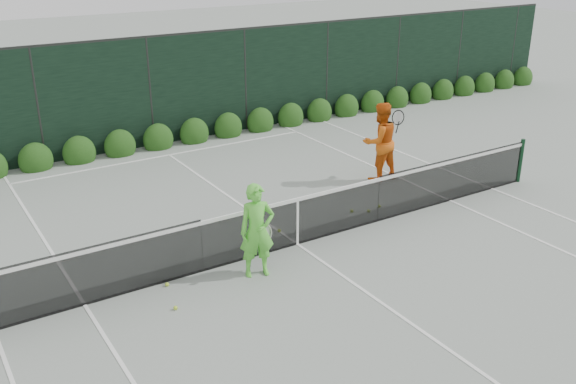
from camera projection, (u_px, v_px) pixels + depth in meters
ground at (297, 244)px, 12.43m from camera, size 80.00×80.00×0.00m
tennis_net at (296, 220)px, 12.22m from camera, size 12.90×0.10×1.07m
player_woman at (257, 231)px, 11.04m from camera, size 0.70×0.55×1.69m
player_man at (380, 142)px, 15.40m from camera, size 0.98×0.80×1.91m
court_lines at (297, 244)px, 12.43m from camera, size 11.03×23.83×0.01m
windscreen_fence at (395, 223)px, 9.74m from camera, size 32.00×21.07×3.06m
hedge_row at (158, 140)px, 17.95m from camera, size 31.66×0.65×0.94m
tennis_balls at (292, 236)px, 12.70m from camera, size 5.50×1.88×0.07m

